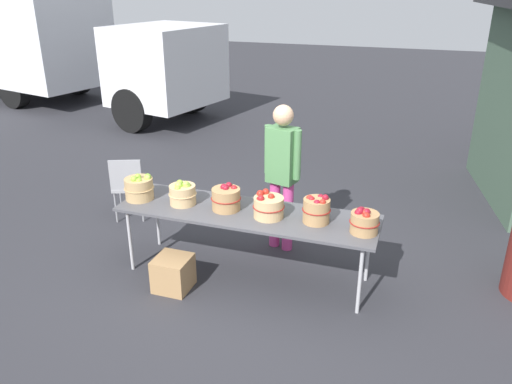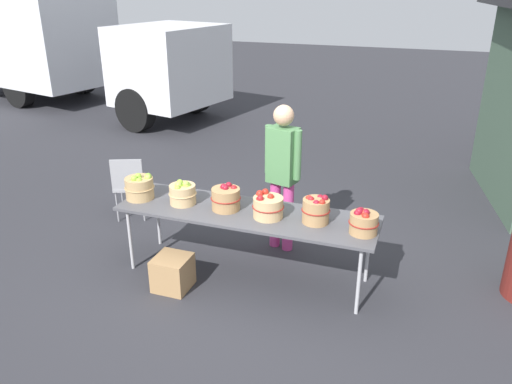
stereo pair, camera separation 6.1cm
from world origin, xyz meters
name	(u,v)px [view 1 (the left image)]	position (x,y,z in m)	size (l,w,h in m)	color
ground_plane	(247,274)	(0.00, 0.00, 0.00)	(40.00, 40.00, 0.00)	#2D2D33
market_table	(247,215)	(0.00, 0.00, 0.71)	(2.70, 0.76, 0.75)	#4C4C51
apple_basket_green_0	(139,188)	(-1.21, -0.06, 0.88)	(0.32, 0.32, 0.29)	tan
apple_basket_green_1	(183,193)	(-0.71, -0.03, 0.87)	(0.30, 0.30, 0.27)	tan
apple_basket_red_0	(226,198)	(-0.22, -0.01, 0.87)	(0.31, 0.31, 0.27)	#A87F51
apple_basket_red_1	(268,206)	(0.25, -0.04, 0.87)	(0.32, 0.32, 0.26)	tan
apple_basket_red_2	(317,209)	(0.73, 0.00, 0.88)	(0.28, 0.28, 0.29)	#A87F51
apple_basket_red_3	(364,221)	(1.20, -0.07, 0.87)	(0.28, 0.28, 0.26)	#A87F51
vendor_adult	(282,167)	(0.17, 0.71, 1.01)	(0.44, 0.30, 1.72)	#CC3F8C
box_truck	(53,43)	(-7.24, 6.15, 1.49)	(7.99, 3.85, 2.75)	silver
folding_chair	(128,183)	(-1.93, 0.81, 0.51)	(0.52, 0.52, 0.86)	#99999E
produce_crate	(173,273)	(-0.63, -0.49, 0.18)	(0.35, 0.35, 0.35)	#A87F51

